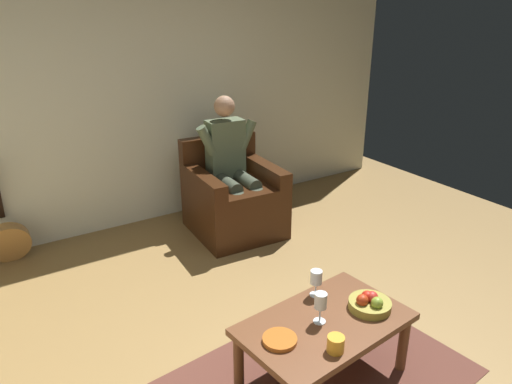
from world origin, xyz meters
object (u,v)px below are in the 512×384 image
coffee_table (325,330)px  wine_glass_near (321,303)px  guitar (7,237)px  person_seated (231,163)px  armchair (233,199)px  fruit_bowl (370,303)px  decorative_dish (280,340)px  candle_jar (336,344)px  wine_glass_far (316,279)px

coffee_table → wine_glass_near: 0.19m
guitar → person_seated: bearing=165.4°
armchair → fruit_bowl: bearing=86.3°
guitar → decorative_dish: (-1.03, 2.49, 0.20)m
coffee_table → candle_jar: 0.27m
person_seated → wine_glass_near: size_ratio=6.92×
person_seated → coffee_table: person_seated is taller
coffee_table → guitar: bearing=-61.6°
fruit_bowl → decorative_dish: fruit_bowl is taller
armchair → wine_glass_far: (0.43, 1.75, 0.20)m
wine_glass_near → candle_jar: (0.09, 0.23, -0.08)m
fruit_bowl → armchair: bearing=-97.2°
wine_glass_far → wine_glass_near: bearing=55.9°
wine_glass_near → wine_glass_far: wine_glass_near is taller
person_seated → wine_glass_far: (0.43, 1.77, -0.16)m
person_seated → wine_glass_far: bearing=79.8°
guitar → decorative_dish: 2.70m
armchair → decorative_dish: armchair is taller
wine_glass_far → decorative_dish: (0.43, 0.23, -0.10)m
coffee_table → fruit_bowl: 0.31m
coffee_table → decorative_dish: bearing=1.0°
person_seated → guitar: size_ratio=1.26×
fruit_bowl → decorative_dish: (0.60, -0.04, -0.03)m
person_seated → fruit_bowl: 2.07m
armchair → person_seated: person_seated is taller
wine_glass_near → decorative_dish: size_ratio=1.00×
decorative_dish → fruit_bowl: bearing=175.8°
wine_glass_near → wine_glass_far: size_ratio=1.09×
armchair → coffee_table: armchair is taller
wine_glass_near → decorative_dish: wine_glass_near is taller
wine_glass_near → candle_jar: size_ratio=2.05×
coffee_table → decorative_dish: decorative_dish is taller
fruit_bowl → candle_jar: fruit_bowl is taller
person_seated → guitar: person_seated is taller
guitar → fruit_bowl: 3.03m
wine_glass_far → fruit_bowl: (-0.18, 0.28, -0.08)m
person_seated → candle_jar: bearing=76.8°
guitar → candle_jar: (-1.23, 2.70, 0.23)m
decorative_dish → person_seated: bearing=-113.3°
coffee_table → wine_glass_far: (-0.11, -0.23, 0.17)m
guitar → decorative_dish: size_ratio=5.49×
coffee_table → wine_glass_far: 0.31m
guitar → wine_glass_far: 2.71m
coffee_table → guitar: size_ratio=1.00×
armchair → wine_glass_far: size_ratio=5.14×
person_seated → decorative_dish: bearing=70.3°
decorative_dish → coffee_table: bearing=-179.0°
armchair → wine_glass_near: armchair is taller
wine_glass_near → decorative_dish: bearing=3.5°
coffee_table → wine_glass_far: wine_glass_far is taller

